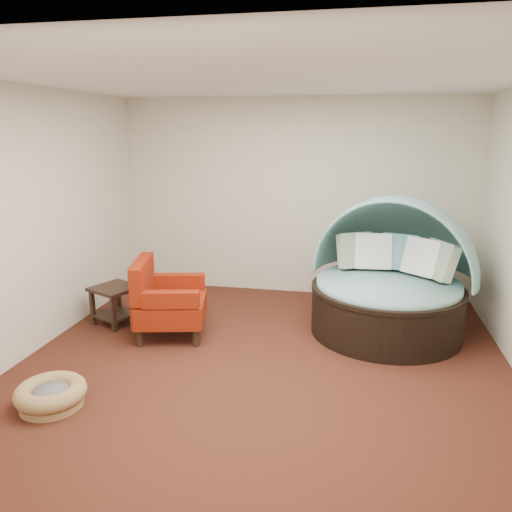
% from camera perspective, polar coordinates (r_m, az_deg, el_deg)
% --- Properties ---
extents(floor, '(5.00, 5.00, 0.00)m').
position_cam_1_polar(floor, '(5.23, 0.71, -12.49)').
color(floor, '#4E2316').
rests_on(floor, ground).
extents(wall_back, '(5.00, 0.00, 5.00)m').
position_cam_1_polar(wall_back, '(7.20, 4.47, 6.63)').
color(wall_back, beige).
rests_on(wall_back, floor).
extents(wall_front, '(5.00, 0.00, 5.00)m').
position_cam_1_polar(wall_front, '(2.45, -10.24, -8.90)').
color(wall_front, beige).
rests_on(wall_front, floor).
extents(wall_left, '(0.00, 5.00, 5.00)m').
position_cam_1_polar(wall_left, '(5.77, -24.50, 3.46)').
color(wall_left, beige).
rests_on(wall_left, floor).
extents(ceiling, '(5.00, 5.00, 0.00)m').
position_cam_1_polar(ceiling, '(4.69, 0.82, 19.72)').
color(ceiling, white).
rests_on(ceiling, wall_back).
extents(canopy_daybed, '(2.25, 2.22, 1.62)m').
position_cam_1_polar(canopy_daybed, '(6.08, 15.17, -1.54)').
color(canopy_daybed, black).
rests_on(canopy_daybed, floor).
extents(pet_basket, '(0.65, 0.65, 0.21)m').
position_cam_1_polar(pet_basket, '(4.86, -22.38, -14.42)').
color(pet_basket, olive).
rests_on(pet_basket, floor).
extents(red_armchair, '(0.94, 0.94, 0.92)m').
position_cam_1_polar(red_armchair, '(5.90, -10.29, -5.06)').
color(red_armchair, black).
rests_on(red_armchair, floor).
extents(side_table, '(0.66, 0.66, 0.48)m').
position_cam_1_polar(side_table, '(6.43, -15.75, -4.83)').
color(side_table, black).
rests_on(side_table, floor).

